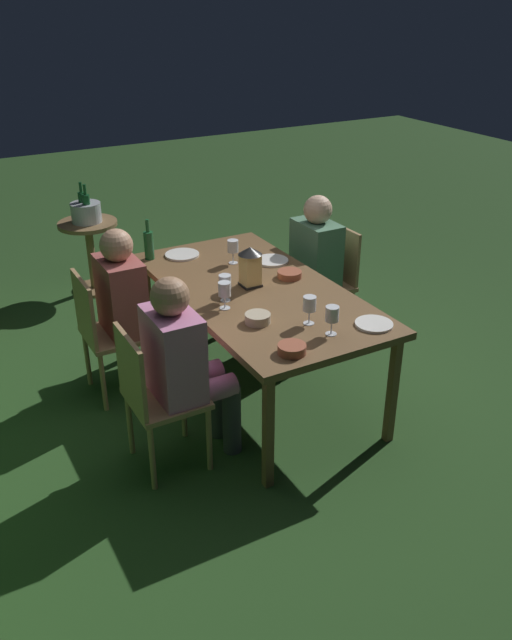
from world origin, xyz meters
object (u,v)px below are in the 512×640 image
at_px(chair_side_right_a, 154,394).
at_px(wine_glass_b, 225,290).
at_px(wine_glass_d, 225,283).
at_px(bowl_salad, 258,318).
at_px(wine_glass_c, 309,305).
at_px(ice_bucket, 86,211).
at_px(dining_table, 256,296).
at_px(side_table, 90,245).
at_px(person_in_green, 308,264).
at_px(wine_glass_e, 332,315).
at_px(green_bottle_on_table, 149,244).
at_px(wine_glass_a, 233,247).
at_px(chair_side_right_b, 105,330).
at_px(plate_c, 272,261).
at_px(plate_a, 374,324).
at_px(bowl_olives, 290,274).
at_px(bowl_bread, 292,349).
at_px(person_in_pink, 185,361).
at_px(lantern_centerpiece, 250,264).
at_px(plate_b, 182,255).
at_px(person_in_rust, 132,302).
at_px(chair_side_left_b, 329,278).

bearing_deg(chair_side_right_a, wine_glass_b, -65.06).
xyz_separation_m(wine_glass_d, bowl_salad, (-0.36, -0.03, -0.09)).
height_order(chair_side_right_a, wine_glass_c, wine_glass_c).
height_order(bowl_salad, ice_bucket, ice_bucket).
xyz_separation_m(dining_table, side_table, (2.18, 0.48, -0.28)).
height_order(person_in_green, wine_glass_e, person_in_green).
bearing_deg(green_bottle_on_table, wine_glass_a, -126.99).
height_order(wine_glass_b, side_table, wine_glass_b).
bearing_deg(wine_glass_e, wine_glass_d, 24.93).
relative_size(wine_glass_b, wine_glass_c, 1.00).
xyz_separation_m(chair_side_right_b, side_table, (1.75, -0.41, -0.06)).
height_order(person_in_green, plate_c, person_in_green).
distance_m(wine_glass_b, plate_a, 0.89).
distance_m(bowl_olives, bowl_bread, 1.01).
height_order(wine_glass_d, bowl_olives, wine_glass_d).
distance_m(dining_table, wine_glass_d, 0.31).
distance_m(wine_glass_b, ice_bucket, 2.35).
bearing_deg(bowl_salad, chair_side_right_b, 37.61).
xyz_separation_m(dining_table, wine_glass_c, (-0.58, -0.02, 0.17)).
height_order(wine_glass_c, wine_glass_d, same).
xyz_separation_m(person_in_green, person_in_pink, (-0.87, 1.38, 0.00)).
distance_m(person_in_green, green_bottle_on_table, 1.18).
distance_m(dining_table, chair_side_right_a, 1.01).
relative_size(wine_glass_a, bowl_bread, 1.11).
distance_m(dining_table, green_bottle_on_table, 0.93).
distance_m(plate_a, bowl_olives, 0.82).
distance_m(chair_side_right_b, wine_glass_d, 0.90).
bearing_deg(chair_side_right_b, wine_glass_d, -128.47).
height_order(chair_side_right_a, lantern_centerpiece, lantern_centerpiece).
xyz_separation_m(dining_table, person_in_pink, (-0.43, 0.69, -0.07)).
xyz_separation_m(wine_glass_d, plate_b, (0.83, -0.07, -0.11)).
bearing_deg(side_table, person_in_green, -146.26).
height_order(chair_side_right_b, lantern_centerpiece, lantern_centerpiece).
height_order(wine_glass_c, bowl_bread, wine_glass_c).
xyz_separation_m(green_bottle_on_table, wine_glass_b, (-0.98, -0.10, 0.01)).
distance_m(wine_glass_a, bowl_olives, 0.47).
bearing_deg(green_bottle_on_table, person_in_pink, 167.27).
bearing_deg(person_in_rust, wine_glass_e, -147.51).
height_order(person_in_pink, side_table, person_in_pink).
xyz_separation_m(person_in_pink, wine_glass_e, (-0.31, -0.75, 0.24)).
relative_size(wine_glass_c, bowl_salad, 1.13).
bearing_deg(person_in_rust, person_in_pink, 180.00).
relative_size(wine_glass_c, wine_glass_e, 1.00).
relative_size(chair_side_left_b, bowl_bread, 5.71).
height_order(chair_side_left_b, side_table, chair_side_left_b).
distance_m(person_in_rust, wine_glass_a, 0.80).
height_order(plate_a, bowl_salad, bowl_salad).
bearing_deg(wine_glass_c, chair_side_left_b, -40.42).
distance_m(chair_side_right_b, bowl_bread, 1.44).
xyz_separation_m(chair_side_right_b, ice_bucket, (1.75, -0.41, 0.26)).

